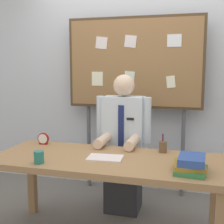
{
  "coord_description": "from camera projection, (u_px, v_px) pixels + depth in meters",
  "views": [
    {
      "loc": [
        0.7,
        -2.33,
        1.47
      ],
      "look_at": [
        0.0,
        0.19,
        1.08
      ],
      "focal_mm": 49.67,
      "sensor_mm": 36.0,
      "label": 1
    }
  ],
  "objects": [
    {
      "name": "open_notebook",
      "position": [
        105.0,
        158.0,
        2.49
      ],
      "size": [
        0.29,
        0.21,
        0.01
      ],
      "primitive_type": "cube",
      "rotation": [
        0.0,
        0.0,
        0.08
      ],
      "color": "silver",
      "rests_on": "desk"
    },
    {
      "name": "pen_holder",
      "position": [
        163.0,
        147.0,
        2.67
      ],
      "size": [
        0.07,
        0.07,
        0.16
      ],
      "color": "brown",
      "rests_on": "desk"
    },
    {
      "name": "coffee_mug",
      "position": [
        39.0,
        157.0,
        2.36
      ],
      "size": [
        0.08,
        0.08,
        0.1
      ],
      "primitive_type": "cylinder",
      "color": "#267266",
      "rests_on": "desk"
    },
    {
      "name": "bulletin_board",
      "position": [
        134.0,
        65.0,
        3.45
      ],
      "size": [
        1.53,
        0.09,
        2.01
      ],
      "color": "#4C3823",
      "rests_on": "ground_plane"
    },
    {
      "name": "desk",
      "position": [
        106.0,
        168.0,
        2.52
      ],
      "size": [
        1.86,
        0.77,
        0.73
      ],
      "color": "#9E754C",
      "rests_on": "ground_plane"
    },
    {
      "name": "back_wall",
      "position": [
        137.0,
        76.0,
        3.66
      ],
      "size": [
        6.4,
        0.08,
        2.7
      ],
      "primitive_type": "cube",
      "color": "silver",
      "rests_on": "ground_plane"
    },
    {
      "name": "person",
      "position": [
        123.0,
        149.0,
        3.1
      ],
      "size": [
        0.55,
        0.56,
        1.39
      ],
      "color": "#2D2D33",
      "rests_on": "ground_plane"
    },
    {
      "name": "desk_clock",
      "position": [
        43.0,
        139.0,
        2.94
      ],
      "size": [
        0.11,
        0.04,
        0.11
      ],
      "color": "maroon",
      "rests_on": "desk"
    },
    {
      "name": "book_stack",
      "position": [
        191.0,
        164.0,
        2.16
      ],
      "size": [
        0.24,
        0.29,
        0.12
      ],
      "color": "#337F47",
      "rests_on": "desk"
    }
  ]
}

